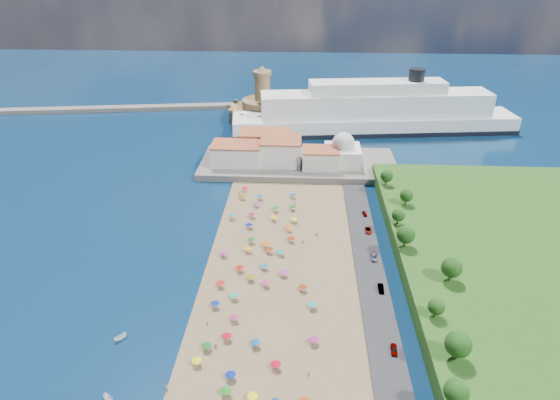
{
  "coord_description": "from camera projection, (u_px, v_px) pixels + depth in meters",
  "views": [
    {
      "loc": [
        11.95,
        -126.77,
        89.52
      ],
      "look_at": [
        4.0,
        25.0,
        8.0
      ],
      "focal_mm": 30.0,
      "sensor_mm": 36.0,
      "label": 1
    }
  ],
  "objects": [
    {
      "name": "jetty",
      "position": [
        258.0,
        137.0,
        249.45
      ],
      "size": [
        18.0,
        70.0,
        2.4
      ],
      "primitive_type": "cube",
      "color": "#59544C",
      "rests_on": "ground"
    },
    {
      "name": "cruise_ship",
      "position": [
        375.0,
        114.0,
        256.52
      ],
      "size": [
        157.89,
        40.68,
        34.16
      ],
      "color": "black",
      "rests_on": "ground"
    },
    {
      "name": "moored_boats",
      "position": [
        115.0,
        367.0,
        112.73
      ],
      "size": [
        7.55,
        22.27,
        1.43
      ],
      "color": "white",
      "rests_on": "ground"
    },
    {
      "name": "domed_building",
      "position": [
        343.0,
        152.0,
        211.28
      ],
      "size": [
        16.0,
        16.0,
        15.0
      ],
      "color": "silver",
      "rests_on": "terrace"
    },
    {
      "name": "terrace",
      "position": [
        298.0,
        164.0,
        217.49
      ],
      "size": [
        90.0,
        36.0,
        3.0
      ],
      "primitive_type": "cube",
      "color": "#59544C",
      "rests_on": "ground"
    },
    {
      "name": "beach_parasols",
      "position": [
        257.0,
        272.0,
        143.66
      ],
      "size": [
        32.36,
        114.82,
        2.2
      ],
      "color": "gray",
      "rests_on": "beach"
    },
    {
      "name": "parked_cars",
      "position": [
        375.0,
        262.0,
        149.6
      ],
      "size": [
        2.31,
        72.35,
        1.45
      ],
      "color": "gray",
      "rests_on": "promenade"
    },
    {
      "name": "breakwater",
      "position": [
        110.0,
        109.0,
        293.52
      ],
      "size": [
        199.03,
        34.77,
        2.6
      ],
      "primitive_type": "cube",
      "rotation": [
        0.0,
        0.0,
        0.14
      ],
      "color": "#59544C",
      "rests_on": "ground"
    },
    {
      "name": "hillside_trees",
      "position": [
        424.0,
        259.0,
        135.95
      ],
      "size": [
        15.75,
        108.57,
        7.79
      ],
      "color": "#382314",
      "rests_on": "hillside"
    },
    {
      "name": "waterfront_buildings",
      "position": [
        270.0,
        150.0,
        215.65
      ],
      "size": [
        57.0,
        29.0,
        11.0
      ],
      "color": "silver",
      "rests_on": "terrace"
    },
    {
      "name": "beachgoers",
      "position": [
        256.0,
        261.0,
        150.5
      ],
      "size": [
        36.62,
        97.16,
        1.88
      ],
      "color": "tan",
      "rests_on": "beach"
    },
    {
      "name": "ground",
      "position": [
        264.0,
        257.0,
        154.42
      ],
      "size": [
        700.0,
        700.0,
        0.0
      ],
      "primitive_type": "plane",
      "color": "#071938",
      "rests_on": "ground"
    },
    {
      "name": "fortress",
      "position": [
        263.0,
        110.0,
        273.26
      ],
      "size": [
        40.0,
        40.0,
        32.4
      ],
      "color": "#A48552",
      "rests_on": "ground"
    }
  ]
}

